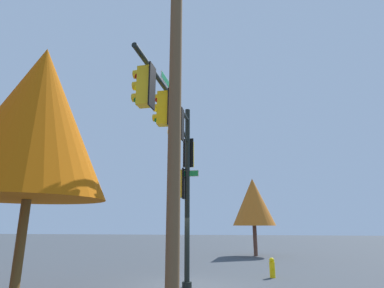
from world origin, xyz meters
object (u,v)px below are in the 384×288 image
at_px(signal_pole_assembly, 176,147).
at_px(tree_mid, 38,119).
at_px(tree_near, 253,202).
at_px(fire_hydrant, 272,268).
at_px(utility_pole, 175,120).

relative_size(signal_pole_assembly, tree_mid, 0.93).
bearing_deg(signal_pole_assembly, tree_mid, -51.48).
bearing_deg(tree_near, fire_hydrant, 1.13).
xyz_separation_m(signal_pole_assembly, tree_near, (-13.85, 3.37, -0.99)).
height_order(signal_pole_assembly, utility_pole, utility_pole).
xyz_separation_m(utility_pole, fire_hydrant, (-8.57, 2.70, -4.02)).
bearing_deg(fire_hydrant, tree_near, -178.87).
xyz_separation_m(signal_pole_assembly, tree_mid, (2.82, -3.55, 0.27)).
height_order(fire_hydrant, tree_mid, tree_mid).
xyz_separation_m(utility_pole, tree_mid, (-1.52, -4.40, 0.79)).
distance_m(signal_pole_assembly, utility_pole, 4.45).
relative_size(signal_pole_assembly, utility_pole, 0.81).
bearing_deg(tree_mid, fire_hydrant, 134.79).
bearing_deg(fire_hydrant, signal_pole_assembly, -40.07).
distance_m(utility_pole, fire_hydrant, 9.84).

